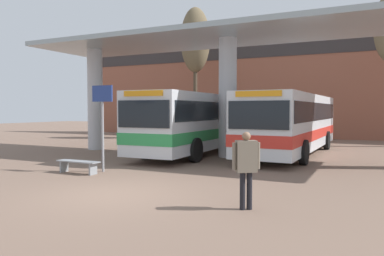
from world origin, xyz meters
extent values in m
plane|color=#755B4C|center=(0.00, 0.00, 0.00)|extent=(100.00, 100.00, 0.00)
cube|color=brown|center=(0.00, 23.10, 4.42)|extent=(40.00, 0.50, 8.84)
cube|color=#332D2D|center=(0.00, 23.10, 7.78)|extent=(40.00, 0.58, 2.12)
cylinder|color=silver|center=(-8.17, 8.90, 2.89)|extent=(0.87, 0.87, 5.78)
cylinder|color=silver|center=(0.00, 8.90, 2.89)|extent=(0.87, 0.87, 5.78)
cube|color=#93A3A8|center=(0.00, 8.90, 5.90)|extent=(21.33, 5.37, 0.24)
cube|color=silver|center=(-1.97, 10.11, 1.73)|extent=(2.72, 11.56, 2.75)
cube|color=black|center=(-1.97, 10.11, 2.25)|extent=(2.75, 11.10, 0.88)
cube|color=#2D934C|center=(-1.97, 10.11, 1.11)|extent=(2.76, 11.60, 0.50)
cube|color=black|center=(-1.89, 4.32, 2.14)|extent=(2.37, 0.09, 1.10)
cube|color=orange|center=(-1.89, 4.32, 2.97)|extent=(1.80, 0.07, 0.22)
cylinder|color=black|center=(-3.21, 6.52, 0.54)|extent=(0.29, 1.09, 1.09)
cylinder|color=black|center=(-0.63, 6.56, 0.54)|extent=(0.29, 1.09, 1.09)
cylinder|color=black|center=(-3.29, 13.27, 0.54)|extent=(0.29, 1.09, 1.09)
cylinder|color=black|center=(-0.72, 13.30, 0.54)|extent=(0.29, 1.09, 1.09)
cube|color=silver|center=(2.63, 11.52, 1.70)|extent=(2.93, 11.95, 2.72)
cube|color=black|center=(2.63, 11.52, 2.22)|extent=(2.96, 11.48, 0.87)
cube|color=red|center=(2.63, 11.52, 1.09)|extent=(2.97, 11.99, 0.49)
cube|color=black|center=(2.45, 5.55, 2.11)|extent=(2.37, 0.13, 1.09)
cube|color=orange|center=(2.45, 5.55, 2.92)|extent=(1.81, 0.10, 0.22)
cylinder|color=black|center=(1.23, 7.88, 0.53)|extent=(0.31, 1.07, 1.06)
cylinder|color=black|center=(3.81, 7.80, 0.53)|extent=(0.31, 1.07, 1.06)
cylinder|color=black|center=(1.44, 14.82, 0.53)|extent=(0.31, 1.07, 1.06)
cylinder|color=black|center=(4.01, 14.75, 0.53)|extent=(0.31, 1.07, 1.06)
cube|color=gray|center=(-3.24, 2.09, 0.44)|extent=(1.71, 0.44, 0.04)
cube|color=gray|center=(-3.93, 2.09, 0.21)|extent=(0.07, 0.37, 0.42)
cube|color=gray|center=(-2.56, 2.09, 0.21)|extent=(0.07, 0.37, 0.42)
cylinder|color=gray|center=(-2.70, 2.81, 1.31)|extent=(0.09, 0.09, 2.61)
cube|color=navy|center=(-2.70, 2.81, 2.91)|extent=(0.90, 0.06, 0.60)
cylinder|color=black|center=(3.68, -0.07, 0.44)|extent=(0.18, 0.18, 0.88)
cylinder|color=black|center=(3.81, 0.03, 0.44)|extent=(0.18, 0.18, 0.88)
cube|color=#706656|center=(3.74, -0.02, 1.24)|extent=(0.54, 0.49, 0.73)
sphere|color=#89664C|center=(3.74, -0.02, 1.71)|extent=(0.20, 0.20, 0.20)
cylinder|color=#706656|center=(3.51, -0.18, 1.25)|extent=(0.13, 0.13, 0.62)
cylinder|color=#706656|center=(3.98, 0.15, 1.25)|extent=(0.13, 0.13, 0.62)
cylinder|color=#473A2B|center=(-6.53, 19.11, 3.24)|extent=(0.31, 0.31, 6.49)
ellipsoid|color=brown|center=(-6.53, 19.11, 7.91)|extent=(2.36, 2.36, 5.19)
camera|label=1|loc=(6.33, -8.28, 2.31)|focal=35.00mm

